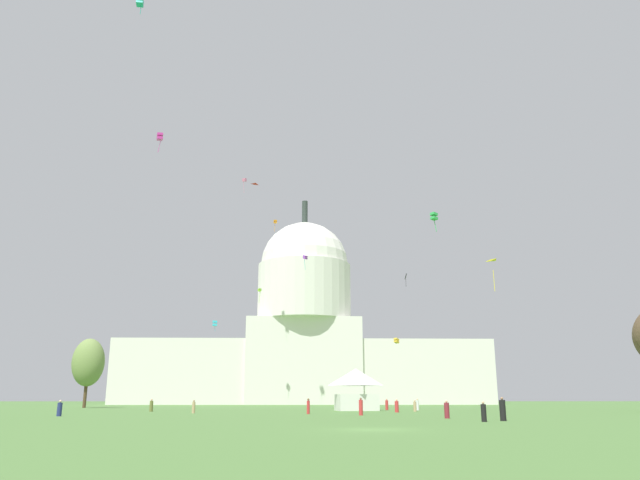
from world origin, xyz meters
TOP-DOWN VIEW (x-y plane):
  - ground_plane at (0.00, 0.00)m, footprint 800.00×800.00m
  - capitol_building at (-2.65, 151.78)m, footprint 110.61×28.82m
  - event_tent at (4.13, 54.23)m, footprint 6.47×5.43m
  - tree_west_far at (-43.96, 83.58)m, footprint 6.76×5.85m
  - person_red_edge_east at (-2.99, 34.96)m, footprint 0.46×0.46m
  - person_black_front_left at (11.48, 12.82)m, footprint 0.60×0.60m
  - person_red_front_right at (8.13, 43.14)m, footprint 0.64×0.64m
  - person_red_lawn_far_right at (2.28, 29.22)m, footprint 0.57×0.57m
  - person_white_back_right at (13.39, 57.09)m, footprint 0.60×0.60m
  - person_maroon_lawn_far_left at (8.68, 19.09)m, footprint 0.47×0.47m
  - person_navy_near_tree_west at (-27.13, 26.94)m, footprint 0.48×0.48m
  - person_olive_back_left at (-23.57, 49.30)m, footprint 0.51×0.51m
  - person_black_front_center at (9.49, 11.08)m, footprint 0.41×0.41m
  - person_red_mid_left at (9.23, 59.73)m, footprint 0.63×0.63m
  - person_tan_mid_center at (11.27, 47.78)m, footprint 0.55×0.55m
  - person_tan_near_tree_east at (-16.30, 39.16)m, footprint 0.51×0.51m
  - kite_lime_mid at (-14.81, 126.18)m, footprint 1.05×1.05m
  - kite_gold_low at (18.51, 106.85)m, footprint 1.39×1.38m
  - kite_orange_high at (-10.54, 116.24)m, footprint 0.88×0.93m
  - kite_pink_high at (-19.15, 119.13)m, footprint 1.16×1.21m
  - kite_yellow_mid at (22.86, 45.95)m, footprint 1.42×1.94m
  - kite_turquoise_high at (-25.34, 35.14)m, footprint 0.95×1.00m
  - kite_red_high at (-13.28, 83.01)m, footprint 1.47×1.17m
  - kite_black_mid at (22.72, 115.08)m, footprint 0.71×1.09m
  - kite_cyan_mid at (-23.54, 105.98)m, footprint 1.16×1.14m
  - kite_green_mid at (11.64, 33.01)m, footprint 0.94×0.93m
  - kite_violet_mid at (-2.84, 103.78)m, footprint 1.19×1.19m
  - kite_magenta_high at (-29.63, 67.72)m, footprint 1.32×1.30m

SIDE VIEW (x-z plane):
  - ground_plane at x=0.00m, z-range 0.00..0.00m
  - person_black_front_center at x=9.49m, z-range -0.07..1.39m
  - person_tan_mid_center at x=11.27m, z-range -0.07..1.41m
  - person_navy_near_tree_west at x=-27.13m, z-range -0.08..1.44m
  - person_maroon_lawn_far_left at x=8.68m, z-range -0.08..1.45m
  - person_tan_near_tree_east at x=-16.30m, z-range -0.07..1.44m
  - person_red_front_right at x=8.13m, z-range -0.09..1.53m
  - person_olive_back_left at x=-23.57m, z-range -0.08..1.54m
  - person_red_mid_left at x=9.23m, z-range -0.08..1.58m
  - person_white_back_right at x=13.39m, z-range -0.08..1.59m
  - person_red_edge_east at x=-2.99m, z-range -0.05..1.63m
  - person_black_front_left at x=11.48m, z-range -0.08..1.68m
  - person_red_lawn_far_right at x=2.28m, z-range -0.07..1.68m
  - event_tent at x=4.13m, z-range 0.10..5.94m
  - tree_west_far at x=-43.96m, z-range 1.89..14.66m
  - kite_gold_low at x=18.51m, z-range 14.09..15.35m
  - kite_cyan_mid at x=-23.54m, z-range 17.24..19.65m
  - kite_yellow_mid at x=22.86m, z-range 17.43..21.41m
  - capitol_building at x=-2.65m, z-range -10.93..52.50m
  - kite_green_mid at x=11.64m, z-range 21.17..23.50m
  - kite_lime_mid at x=-14.81m, z-range 27.82..31.70m
  - kite_black_mid at x=22.72m, z-range 29.68..33.12m
  - kite_violet_mid at x=-2.84m, z-range 31.93..35.46m
  - kite_red_high at x=-13.28m, z-range 44.05..44.35m
  - kite_orange_high at x=-10.54m, z-range 44.40..47.63m
  - kite_magenta_high at x=-29.63m, z-range 45.69..49.46m
  - kite_turquoise_high at x=-25.34m, z-range 50.82..53.13m
  - kite_pink_high at x=-19.15m, z-range 56.29..60.54m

